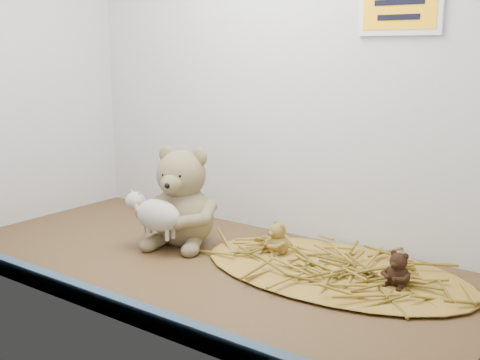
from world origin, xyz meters
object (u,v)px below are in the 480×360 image
Objects in this scene: main_teddy at (183,196)px; mini_teddy_tan at (278,237)px; mini_teddy_brown at (399,267)px; toy_lamb at (158,215)px.

mini_teddy_tan is (23.79, 4.84, -6.87)cm from main_teddy.
mini_teddy_tan is 1.06× the size of mini_teddy_brown.
toy_lamb is 53.76cm from mini_teddy_brown.
mini_teddy_brown is at bearing -13.73° from main_teddy.
toy_lamb is 2.24× the size of mini_teddy_brown.
main_teddy is at bearing -139.72° from mini_teddy_tan.
mini_teddy_brown is (28.57, -1.82, -0.22)cm from mini_teddy_tan.
main_teddy is 1.51× the size of toy_lamb.
toy_lamb is at bearing -107.02° from main_teddy.
mini_teddy_brown is at bearing 25.14° from mini_teddy_tan.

